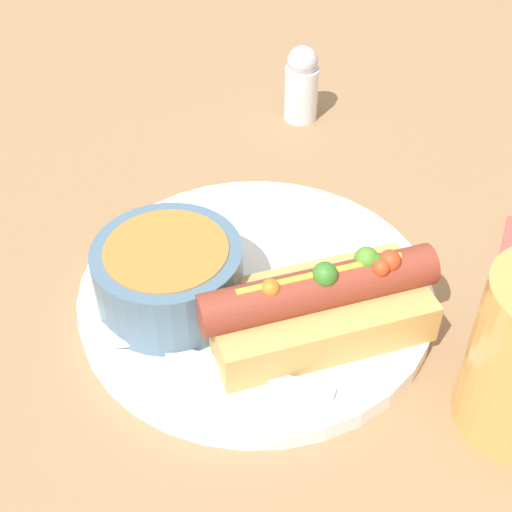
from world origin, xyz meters
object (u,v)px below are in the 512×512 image
soup_bowl (169,274)px  spoon (160,347)px  salt_shaker (302,84)px  hot_dog (319,305)px

soup_bowl → spoon: bearing=-147.0°
spoon → salt_shaker: (0.33, 0.11, 0.02)m
spoon → hot_dog: bearing=-151.1°
spoon → salt_shaker: size_ratio=2.17×
hot_dog → soup_bowl: bearing=147.9°
soup_bowl → salt_shaker: bearing=16.3°
hot_dog → spoon: size_ratio=0.97×
hot_dog → salt_shaker: 0.31m
spoon → salt_shaker: 0.35m
hot_dog → salt_shaker: salt_shaker is taller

